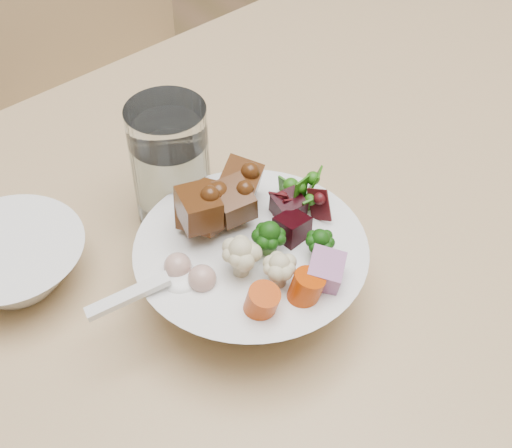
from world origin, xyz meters
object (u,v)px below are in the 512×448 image
food_bowl (252,265)px  side_bowl (14,263)px  dining_table (377,280)px  chair_far (122,91)px  water_glass (171,169)px

food_bowl → side_bowl: food_bowl is taller
dining_table → food_bowl: (-0.16, 0.02, 0.11)m
chair_far → water_glass: 0.66m
dining_table → food_bowl: size_ratio=8.05×
dining_table → chair_far: 0.73m
dining_table → chair_far: size_ratio=1.82×
dining_table → side_bowl: side_bowl is taller
food_bowl → side_bowl: (-0.18, 0.14, -0.01)m
chair_far → side_bowl: size_ratio=6.59×
dining_table → food_bowl: 0.20m
chair_far → water_glass: (-0.20, -0.56, 0.30)m
dining_table → chair_far: (0.03, 0.71, -0.16)m
side_bowl → food_bowl: bearing=-38.8°
chair_far → food_bowl: chair_far is taller
dining_table → water_glass: (-0.16, 0.15, 0.14)m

